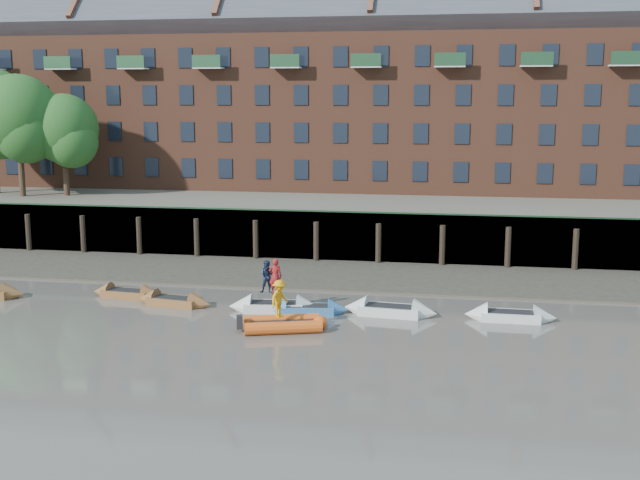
% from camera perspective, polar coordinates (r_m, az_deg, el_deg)
% --- Properties ---
extents(ground, '(220.00, 220.00, 0.00)m').
position_cam_1_polar(ground, '(30.62, -3.88, -9.83)').
color(ground, '#5F5952').
rests_on(ground, ground).
extents(foreshore, '(110.00, 8.00, 0.50)m').
position_cam_1_polar(foreshore, '(47.61, 1.29, -2.54)').
color(foreshore, '#3D382F').
rests_on(foreshore, ground).
extents(mud_band, '(110.00, 1.60, 0.10)m').
position_cam_1_polar(mud_band, '(44.34, 0.63, -3.49)').
color(mud_band, '#4C4336').
rests_on(mud_band, ground).
extents(river_wall, '(110.00, 1.23, 3.30)m').
position_cam_1_polar(river_wall, '(51.55, 2.04, 0.24)').
color(river_wall, '#2D2A26').
rests_on(river_wall, ground).
extents(bank_terrace, '(110.00, 28.00, 3.20)m').
position_cam_1_polar(bank_terrace, '(64.91, 3.70, 2.28)').
color(bank_terrace, '#5E594D').
rests_on(bank_terrace, ground).
extents(apartment_terrace, '(80.60, 15.56, 20.98)m').
position_cam_1_polar(apartment_terrace, '(65.34, 3.91, 12.19)').
color(apartment_terrace, brown).
rests_on(apartment_terrace, bank_terrace).
extents(tree_cluster, '(11.76, 7.74, 9.40)m').
position_cam_1_polar(tree_cluster, '(64.19, -20.78, 8.20)').
color(tree_cluster, '#3A281C').
rests_on(tree_cluster, bank_terrace).
extents(rowboat_1, '(4.10, 1.55, 1.16)m').
position_cam_1_polar(rowboat_1, '(43.63, -13.54, -3.73)').
color(rowboat_1, brown).
rests_on(rowboat_1, ground).
extents(rowboat_2, '(4.22, 1.82, 1.19)m').
position_cam_1_polar(rowboat_2, '(41.52, -10.34, -4.31)').
color(rowboat_2, brown).
rests_on(rowboat_2, ground).
extents(rowboat_3, '(4.64, 1.87, 1.31)m').
position_cam_1_polar(rowboat_3, '(39.80, -3.28, -4.75)').
color(rowboat_3, silver).
rests_on(rowboat_3, ground).
extents(rowboat_4, '(4.18, 1.77, 1.17)m').
position_cam_1_polar(rowboat_4, '(39.30, -0.91, -4.96)').
color(rowboat_4, teal).
rests_on(rowboat_4, ground).
extents(rowboat_5, '(4.72, 1.80, 1.34)m').
position_cam_1_polar(rowboat_5, '(39.19, 4.99, -5.00)').
color(rowboat_5, silver).
rests_on(rowboat_5, ground).
extents(rowboat_6, '(4.30, 1.30, 1.24)m').
position_cam_1_polar(rowboat_6, '(39.18, 13.37, -5.28)').
color(rowboat_6, silver).
rests_on(rowboat_6, ground).
extents(rib_tender, '(3.91, 2.75, 0.66)m').
position_cam_1_polar(rib_tender, '(36.62, -2.45, -5.98)').
color(rib_tender, '#D95417').
rests_on(rib_tender, ground).
extents(person_rower_a, '(0.71, 0.54, 1.77)m').
position_cam_1_polar(person_rower_a, '(39.44, -3.20, -2.60)').
color(person_rower_a, maroon).
rests_on(person_rower_a, rowboat_3).
extents(person_rower_b, '(0.87, 0.71, 1.65)m').
position_cam_1_polar(person_rower_b, '(39.62, -3.75, -2.63)').
color(person_rower_b, '#19233F').
rests_on(person_rower_b, rowboat_3).
extents(person_rib_crew, '(1.03, 1.28, 1.73)m').
position_cam_1_polar(person_rib_crew, '(36.28, -2.90, -4.19)').
color(person_rib_crew, orange).
rests_on(person_rib_crew, rib_tender).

